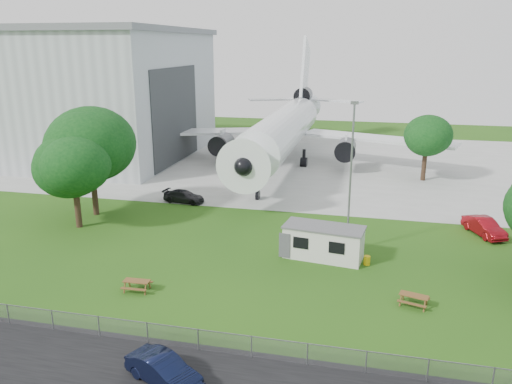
% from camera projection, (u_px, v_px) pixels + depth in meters
% --- Properties ---
extents(ground, '(160.00, 160.00, 0.00)m').
position_uv_depth(ground, '(229.00, 274.00, 36.55)').
color(ground, '#316216').
extents(concrete_apron, '(120.00, 46.00, 0.03)m').
position_uv_depth(concrete_apron, '(301.00, 161.00, 72.07)').
color(concrete_apron, '#B7B7B2').
rests_on(concrete_apron, ground).
extents(hangar, '(43.00, 31.00, 18.55)m').
position_uv_depth(hangar, '(53.00, 91.00, 75.71)').
color(hangar, '#B2B7BC').
rests_on(hangar, ground).
extents(airliner, '(46.36, 47.73, 17.69)m').
position_uv_depth(airliner, '(285.00, 127.00, 69.01)').
color(airliner, white).
rests_on(airliner, ground).
extents(site_cabin, '(6.91, 3.52, 2.62)m').
position_uv_depth(site_cabin, '(324.00, 242.00, 39.05)').
color(site_cabin, silver).
rests_on(site_cabin, ground).
extents(picnic_west, '(1.86, 1.57, 0.76)m').
position_uv_depth(picnic_west, '(137.00, 291.00, 34.09)').
color(picnic_west, brown).
rests_on(picnic_west, ground).
extents(picnic_east, '(2.14, 1.94, 0.76)m').
position_uv_depth(picnic_east, '(413.00, 306.00, 32.14)').
color(picnic_east, brown).
rests_on(picnic_east, ground).
extents(fence, '(58.00, 0.04, 1.30)m').
position_uv_depth(fence, '(182.00, 348.00, 27.67)').
color(fence, gray).
rests_on(fence, ground).
extents(lamp_mast, '(0.16, 0.16, 12.00)m').
position_uv_depth(lamp_mast, '(350.00, 180.00, 38.89)').
color(lamp_mast, slate).
rests_on(lamp_mast, ground).
extents(tree_west_big, '(8.94, 8.94, 11.24)m').
position_uv_depth(tree_west_big, '(90.00, 147.00, 47.60)').
color(tree_west_big, '#382619').
rests_on(tree_west_big, ground).
extents(tree_west_small, '(7.81, 7.81, 9.38)m').
position_uv_depth(tree_west_small, '(74.00, 169.00, 44.53)').
color(tree_west_small, '#382619').
rests_on(tree_west_small, ground).
extents(tree_far_apron, '(5.93, 5.93, 8.60)m').
position_uv_depth(tree_far_apron, '(427.00, 136.00, 60.35)').
color(tree_far_apron, '#382619').
rests_on(tree_far_apron, ground).
extents(car_centre_sedan, '(4.52, 3.16, 1.41)m').
position_uv_depth(car_centre_sedan, '(164.00, 370.00, 24.60)').
color(car_centre_sedan, black).
rests_on(car_centre_sedan, ground).
extents(car_ne_sedan, '(3.35, 4.92, 1.54)m').
position_uv_depth(car_ne_sedan, '(484.00, 227.00, 43.86)').
color(car_ne_sedan, maroon).
rests_on(car_ne_sedan, ground).
extents(car_apron_van, '(4.59, 2.20, 1.29)m').
position_uv_depth(car_apron_van, '(184.00, 197.00, 53.07)').
color(car_apron_van, black).
rests_on(car_apron_van, ground).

